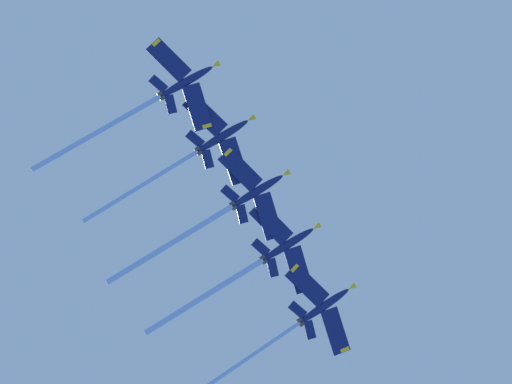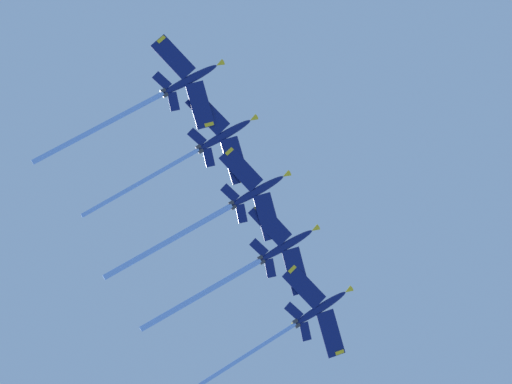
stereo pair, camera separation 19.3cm
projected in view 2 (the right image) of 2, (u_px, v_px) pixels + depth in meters
jet_far_left at (300, 321)px, 171.01m from camera, size 38.58×19.53×12.06m
jet_inner_left at (253, 264)px, 170.45m from camera, size 37.59×19.49×10.62m
jet_centre at (223, 211)px, 169.67m from camera, size 38.77×19.53×12.05m
jet_inner_right at (203, 147)px, 170.37m from camera, size 36.84×19.54×11.36m
jet_far_right at (159, 96)px, 168.82m from camera, size 39.02×19.52×11.24m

